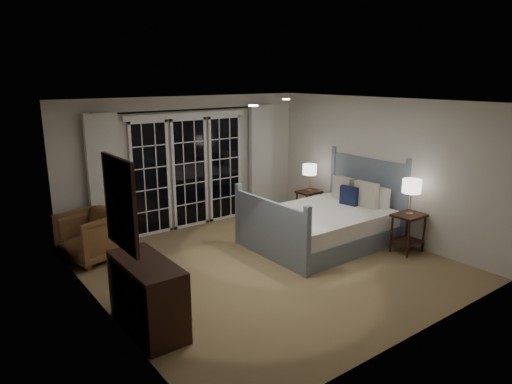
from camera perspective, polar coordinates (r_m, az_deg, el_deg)
floor at (r=7.15m, az=1.67°, el=-9.24°), size 5.00×5.00×0.00m
ceiling at (r=6.56m, az=1.83°, el=11.19°), size 5.00×5.00×0.00m
wall_left at (r=5.60m, az=-18.75°, el=-3.14°), size 0.02×5.00×2.50m
wall_right at (r=8.50m, az=15.09°, el=2.92°), size 0.02×5.00×2.50m
wall_back at (r=8.80m, az=-8.45°, el=3.64°), size 5.00×0.02×2.50m
wall_front at (r=5.12m, az=19.49°, el=-4.85°), size 5.00×0.02×2.50m
french_doors at (r=8.80m, az=-8.28°, el=2.58°), size 2.50×0.04×2.20m
curtain_rod at (r=8.59m, az=-8.37°, el=10.12°), size 3.50×0.03×0.03m
curtain_left at (r=8.07m, az=-18.34°, el=1.38°), size 0.55×0.10×2.25m
curtain_right at (r=9.60m, az=0.62°, el=4.08°), size 0.55×0.10×2.25m
downlight_a at (r=7.54m, az=3.79°, el=11.50°), size 0.12×0.12×0.01m
downlight_b at (r=5.88m, az=-0.36°, el=10.74°), size 0.12×0.12×0.01m
bed at (r=8.08m, az=8.54°, el=-3.96°), size 2.38×1.72×1.40m
nightstand_left at (r=7.96m, az=18.49°, el=-4.19°), size 0.51×0.40×0.66m
nightstand_right at (r=9.33m, az=6.61°, el=-1.10°), size 0.46×0.37×0.60m
lamp_left at (r=7.77m, az=18.89°, el=0.65°), size 0.30×0.30×0.59m
lamp_right at (r=9.18m, az=6.73°, el=2.76°), size 0.28×0.28×0.55m
armchair at (r=7.71m, az=-19.93°, el=-5.20°), size 1.08×1.06×0.79m
dresser at (r=5.50m, az=-13.41°, el=-12.44°), size 0.50×1.18×0.84m
mirror at (r=5.02m, az=-16.62°, el=-1.40°), size 0.05×0.85×1.00m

